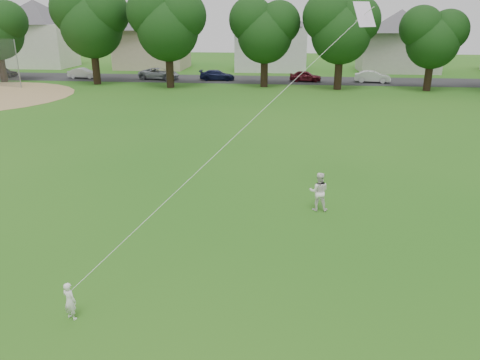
# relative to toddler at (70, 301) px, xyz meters

# --- Properties ---
(ground) EXTENTS (160.00, 160.00, 0.00)m
(ground) POSITION_rel_toddler_xyz_m (2.30, 2.06, -0.50)
(ground) COLOR #206016
(ground) RESTS_ON ground
(street) EXTENTS (90.00, 7.00, 0.01)m
(street) POSITION_rel_toddler_xyz_m (2.30, 44.06, -0.49)
(street) COLOR #2D2D30
(street) RESTS_ON ground
(toddler) EXTENTS (0.42, 0.35, 1.00)m
(toddler) POSITION_rel_toddler_xyz_m (0.00, 0.00, 0.00)
(toddler) COLOR white
(toddler) RESTS_ON ground
(older_boy) EXTENTS (0.75, 0.60, 1.49)m
(older_boy) POSITION_rel_toddler_xyz_m (6.28, 7.43, 0.25)
(older_boy) COLOR white
(older_boy) RESTS_ON ground
(kite) EXTENTS (4.31, 4.77, 13.07)m
(kite) POSITION_rel_toddler_xyz_m (3.78, 4.30, 3.36)
(kite) COLOR white
(kite) RESTS_ON ground
(tree_row) EXTENTS (82.48, 9.11, 11.88)m
(tree_row) POSITION_rel_toddler_xyz_m (5.47, 37.83, 6.14)
(tree_row) COLOR black
(tree_row) RESTS_ON ground
(parked_cars) EXTENTS (46.07, 2.68, 1.26)m
(parked_cars) POSITION_rel_toddler_xyz_m (-6.78, 43.06, 0.11)
(parked_cars) COLOR black
(parked_cars) RESTS_ON ground
(house_row) EXTENTS (76.91, 13.68, 10.33)m
(house_row) POSITION_rel_toddler_xyz_m (2.81, 54.06, 4.57)
(house_row) COLOR white
(house_row) RESTS_ON ground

